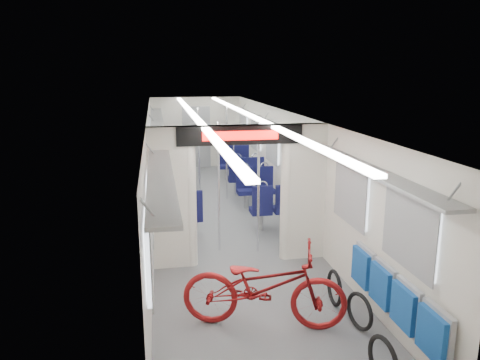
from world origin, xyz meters
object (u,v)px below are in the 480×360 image
Objects in this scene: stanchion_near_left at (219,188)px; stanchion_far_left at (199,157)px; seat_bay_near_right at (263,195)px; flip_bench at (394,296)px; bicycle at (264,286)px; seat_bay_far_right at (240,167)px; stanchion_near_right at (258,189)px; bike_hoop_b at (359,313)px; seat_bay_near_left at (177,200)px; seat_bay_far_left at (171,166)px; stanchion_far_right at (227,153)px; bike_hoop_c at (334,289)px.

stanchion_near_left is 1.00× the size of stanchion_far_left.
stanchion_near_left reaches higher than seat_bay_near_right.
flip_bench is 3.64m from stanchion_near_left.
bicycle is at bearing -85.52° from stanchion_near_left.
stanchion_near_right is (-0.53, -4.78, 0.61)m from seat_bay_far_right.
stanchion_near_right is at bearing -96.35° from seat_bay_far_right.
stanchion_near_left is at bearing 166.42° from stanchion_near_right.
bike_hoop_b is 0.24× the size of seat_bay_far_right.
seat_bay_near_left is 1.88m from seat_bay_near_right.
bike_hoop_b is 8.09m from seat_bay_far_left.
seat_bay_far_right is at bearing 8.90° from bicycle.
seat_bay_near_right is 0.93× the size of seat_bay_far_right.
seat_bay_near_right is 2.91m from seat_bay_far_right.
stanchion_far_right is (1.33, -1.52, 0.58)m from seat_bay_far_left.
stanchion_near_right reaches higher than seat_bay_near_left.
flip_bench is 1.07m from bike_hoop_c.
stanchion_near_left is (-1.20, -4.62, 0.61)m from seat_bay_far_right.
bike_hoop_c is at bearing -89.34° from seat_bay_far_right.
bicycle is at bearing -102.96° from seat_bay_near_right.
seat_bay_far_right is (0.99, 7.23, 0.00)m from bicycle.
seat_bay_far_right is 1.47m from stanchion_far_right.
flip_bench is at bearing -64.35° from seat_bay_near_left.
stanchion_far_right is (-0.69, 6.31, 0.93)m from bike_hoop_b.
bike_hoop_c is at bearing -60.47° from stanchion_near_left.
seat_bay_far_right is 2.14m from stanchion_far_left.
bike_hoop_c is 0.26× the size of seat_bay_near_left.
seat_bay_far_right is at bearing 90.00° from seat_bay_near_right.
seat_bay_far_left is 2.10m from stanchion_far_right.
stanchion_far_left is (0.61, 1.44, 0.62)m from seat_bay_near_left.
flip_bench is 6.70m from stanchion_far_right.
bicycle is 5.65m from stanchion_far_left.
stanchion_far_left is at bearing 102.97° from stanchion_near_right.
seat_bay_far_left is (-1.95, 7.18, 0.35)m from bike_hoop_c.
stanchion_far_right is (-0.01, 3.56, 0.00)m from stanchion_near_right.
stanchion_far_right is at bearing 54.20° from seat_bay_near_left.
stanchion_near_right is at bearing 107.35° from flip_bench.
stanchion_near_left is at bearing -82.22° from seat_bay_far_left.
seat_bay_far_left reaches higher than bike_hoop_b.
bike_hoop_b is 4.63m from seat_bay_near_right.
stanchion_far_left is (0.61, -1.92, 0.58)m from seat_bay_far_left.
bike_hoop_b is 0.25× the size of seat_bay_near_right.
bike_hoop_b is at bearing -88.84° from seat_bay_far_right.
seat_bay_far_right reaches higher than flip_bench.
stanchion_near_left is 3.00m from stanchion_far_left.
stanchion_near_left and stanchion_near_right have the same top height.
bike_hoop_b is 6.14m from stanchion_far_left.
stanchion_far_right is at bearing 107.78° from seat_bay_near_right.
bike_hoop_b is (-0.27, 0.30, -0.36)m from flip_bench.
seat_bay_near_left is (-2.29, 4.77, -0.05)m from flip_bench.
seat_bay_near_right is (-0.08, 3.97, 0.30)m from bike_hoop_c.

